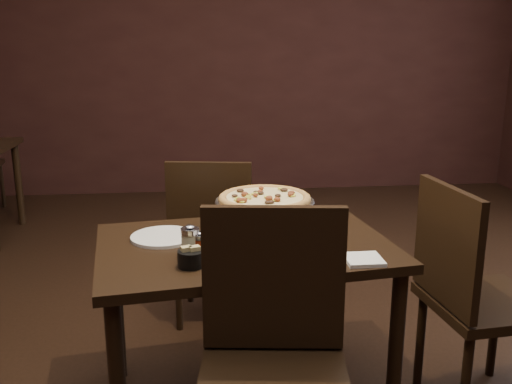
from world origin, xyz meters
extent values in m
cube|color=black|center=(0.00, 3.51, 1.40)|extent=(6.00, 0.02, 2.80)
cube|color=black|center=(-0.05, -0.08, 0.68)|extent=(1.21, 0.89, 0.04)
cylinder|color=black|center=(0.49, -0.33, 0.33)|extent=(0.06, 0.06, 0.66)
cylinder|color=black|center=(-0.59, 0.17, 0.33)|extent=(0.06, 0.06, 0.66)
cylinder|color=black|center=(0.41, 0.30, 0.33)|extent=(0.06, 0.06, 0.66)
cylinder|color=black|center=(-1.68, 2.54, 0.34)|extent=(0.06, 0.06, 0.68)
cylinder|color=#B8B8BF|center=(0.05, 0.05, 0.71)|extent=(0.14, 0.14, 0.01)
cylinder|color=#B8B8BF|center=(0.05, 0.05, 0.76)|extent=(0.03, 0.03, 0.11)
cylinder|color=#B8B8BF|center=(0.05, 0.05, 0.82)|extent=(0.10, 0.10, 0.01)
cylinder|color=#A9A9AE|center=(0.05, 0.05, 0.83)|extent=(0.40, 0.40, 0.01)
torus|color=#A9A9AE|center=(0.05, 0.05, 0.83)|extent=(0.41, 0.41, 0.01)
cylinder|color=brown|center=(0.05, 0.05, 0.84)|extent=(0.37, 0.37, 0.01)
torus|color=brown|center=(0.05, 0.05, 0.84)|extent=(0.38, 0.38, 0.03)
cylinder|color=#D5BD75|center=(0.05, 0.05, 0.85)|extent=(0.31, 0.31, 0.01)
cylinder|color=beige|center=(-0.26, -0.21, 0.74)|extent=(0.06, 0.06, 0.09)
cylinder|color=#B8B8BF|center=(-0.26, -0.21, 0.80)|extent=(0.07, 0.07, 0.02)
ellipsoid|color=#B8B8BF|center=(-0.26, -0.21, 0.81)|extent=(0.04, 0.04, 0.01)
cylinder|color=maroon|center=(-0.22, -0.21, 0.73)|extent=(0.05, 0.05, 0.07)
cylinder|color=#B8B8BF|center=(-0.22, -0.21, 0.78)|extent=(0.05, 0.05, 0.02)
ellipsoid|color=#B8B8BF|center=(-0.22, -0.21, 0.79)|extent=(0.03, 0.03, 0.01)
cylinder|color=black|center=(-0.25, -0.31, 0.73)|extent=(0.09, 0.09, 0.06)
cube|color=tan|center=(-0.27, -0.31, 0.74)|extent=(0.04, 0.04, 0.06)
cube|color=tan|center=(-0.24, -0.31, 0.74)|extent=(0.04, 0.04, 0.06)
cube|color=white|center=(0.35, -0.33, 0.71)|extent=(0.13, 0.13, 0.01)
cylinder|color=white|center=(-0.37, 0.00, 0.71)|extent=(0.26, 0.26, 0.01)
cylinder|color=white|center=(0.04, -0.37, 0.71)|extent=(0.26, 0.26, 0.01)
cone|color=#B8B8BF|center=(0.03, -0.16, 0.83)|extent=(0.15, 0.15, 0.00)
cylinder|color=black|center=(0.03, -0.16, 0.84)|extent=(0.09, 0.10, 0.02)
cube|color=black|center=(-0.14, 0.71, 0.43)|extent=(0.48, 0.48, 0.04)
cube|color=black|center=(-0.17, 0.53, 0.68)|extent=(0.42, 0.10, 0.44)
cylinder|color=black|center=(0.05, 0.85, 0.21)|extent=(0.04, 0.04, 0.41)
cylinder|color=black|center=(-0.28, 0.91, 0.21)|extent=(0.04, 0.04, 0.41)
cylinder|color=black|center=(0.00, 0.52, 0.21)|extent=(0.04, 0.04, 0.41)
cylinder|color=black|center=(-0.34, 0.57, 0.21)|extent=(0.04, 0.04, 0.41)
cube|color=black|center=(0.01, -0.51, 0.73)|extent=(0.45, 0.09, 0.47)
cube|color=black|center=(0.91, -0.20, 0.45)|extent=(0.48, 0.48, 0.04)
cube|color=black|center=(0.71, -0.22, 0.71)|extent=(0.07, 0.44, 0.46)
cylinder|color=black|center=(1.07, -0.01, 0.21)|extent=(0.04, 0.04, 0.43)
cylinder|color=black|center=(0.72, -0.04, 0.21)|extent=(0.04, 0.04, 0.43)
cylinder|color=black|center=(-2.00, 3.09, 0.20)|extent=(0.04, 0.04, 0.41)
camera|label=1|loc=(-0.23, -2.17, 1.45)|focal=40.00mm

